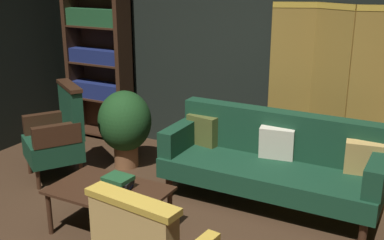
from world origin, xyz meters
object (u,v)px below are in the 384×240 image
velvet_couch (273,158)px  book_navy_cloth (118,186)px  book_green_cloth (118,178)px  armchair_wing_left (58,134)px  potted_plant (125,124)px  book_black_cloth (118,182)px  folding_screen (371,97)px  bookshelf (99,59)px  coffee_table (109,194)px

velvet_couch → book_navy_cloth: size_ratio=10.08×
book_green_cloth → book_navy_cloth: bearing=0.0°
armchair_wing_left → potted_plant: size_ratio=1.14×
potted_plant → velvet_couch: bearing=-0.9°
book_black_cloth → book_green_cloth: book_green_cloth is taller
folding_screen → bookshelf: size_ratio=1.04×
bookshelf → book_navy_cloth: size_ratio=9.75×
book_navy_cloth → book_black_cloth: book_black_cloth is taller
coffee_table → potted_plant: size_ratio=1.10×
book_black_cloth → book_green_cloth: size_ratio=1.02×
bookshelf → book_green_cloth: bookshelf is taller
coffee_table → armchair_wing_left: armchair_wing_left is taller
bookshelf → potted_plant: size_ratio=2.25×
potted_plant → book_black_cloth: bearing=-56.4°
folding_screen → book_green_cloth: (-1.72, -1.97, -0.47)m
armchair_wing_left → book_green_cloth: armchair_wing_left is taller
folding_screen → armchair_wing_left: bearing=-156.6°
bookshelf → coffee_table: (1.66, -1.99, -0.70)m
coffee_table → book_navy_cloth: book_navy_cloth is taller
book_navy_cloth → book_black_cloth: size_ratio=0.89×
folding_screen → armchair_wing_left: (-3.02, -1.31, -0.50)m
coffee_table → armchair_wing_left: size_ratio=0.96×
bookshelf → book_navy_cloth: (1.72, -1.94, -0.64)m
armchair_wing_left → potted_plant: bearing=49.9°
velvet_couch → potted_plant: (-1.80, 0.03, 0.07)m
folding_screen → bookshelf: bookshelf is taller
book_navy_cloth → book_black_cloth: (0.00, 0.00, 0.04)m
folding_screen → bookshelf: (-3.44, -0.02, 0.09)m
coffee_table → book_black_cloth: (0.07, 0.05, 0.10)m
bookshelf → velvet_couch: bearing=-15.3°
coffee_table → velvet_couch: bearing=50.2°
velvet_couch → folding_screen: bearing=45.8°
velvet_couch → book_navy_cloth: 1.55m
folding_screen → armchair_wing_left: 3.33m
bookshelf → velvet_couch: 2.87m
coffee_table → bookshelf: bearing=129.7°
folding_screen → book_black_cloth: size_ratio=8.99×
potted_plant → book_green_cloth: potted_plant is taller
velvet_couch → coffee_table: bearing=-129.8°
velvet_couch → book_green_cloth: size_ratio=9.14×
book_green_cloth → folding_screen: bearing=48.9°
bookshelf → book_green_cloth: size_ratio=8.84×
book_black_cloth → velvet_couch: bearing=51.0°
coffee_table → book_navy_cloth: (0.07, 0.05, 0.06)m
velvet_couch → armchair_wing_left: 2.34m
velvet_couch → potted_plant: size_ratio=2.33×
armchair_wing_left → book_black_cloth: (1.30, -0.66, -0.01)m
bookshelf → potted_plant: (0.90, -0.71, -0.55)m
velvet_couch → coffee_table: 1.63m
folding_screen → armchair_wing_left: size_ratio=2.04×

